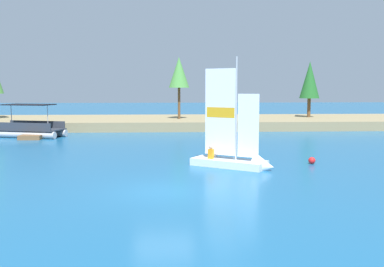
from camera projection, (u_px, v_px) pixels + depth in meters
name	position (u px, v px, depth m)	size (l,w,h in m)	color
ground_plane	(164.00, 192.00, 17.85)	(200.00, 200.00, 0.00)	#195684
shore_bank	(168.00, 122.00, 47.02)	(80.00, 12.04, 0.92)	#897A56
shoreline_tree_midleft	(179.00, 73.00, 45.23)	(2.13, 2.13, 6.41)	brown
shoreline_tree_centre	(310.00, 80.00, 47.84)	(2.16, 2.16, 6.11)	brown
wooden_dock	(40.00, 134.00, 37.93)	(1.76, 6.20, 0.36)	brown
sailboat	(241.00, 159.00, 23.01)	(4.54, 3.60, 6.27)	silver
pontoon_boat	(30.00, 129.00, 37.22)	(6.28, 3.97, 2.80)	#B2B2B7
channel_buoy	(312.00, 160.00, 24.23)	(0.38, 0.38, 0.38)	red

